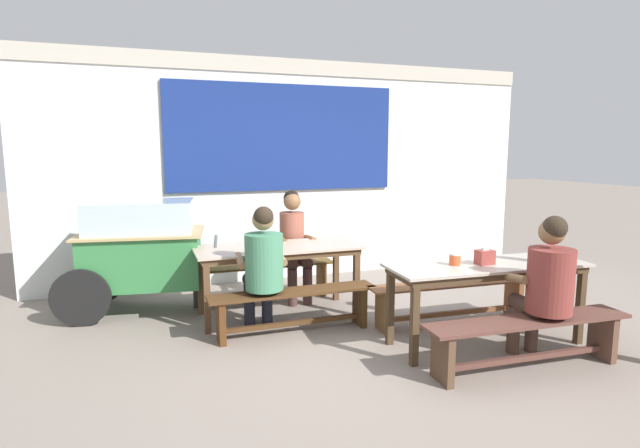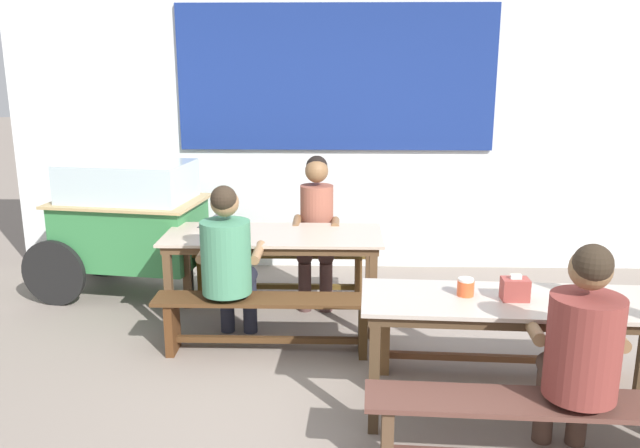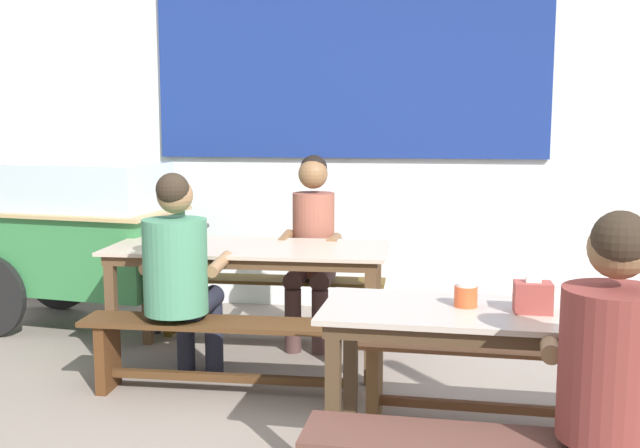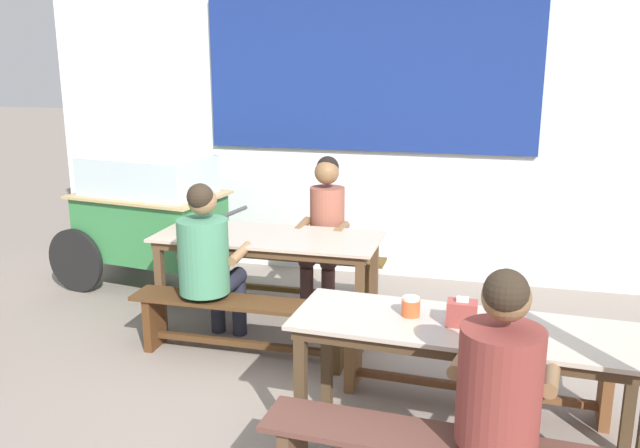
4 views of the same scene
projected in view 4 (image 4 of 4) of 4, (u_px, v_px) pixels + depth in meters
The scene contains 13 objects.
ground_plane at pixel (319, 408), 4.07m from camera, with size 40.00×40.00×0.00m, color gray.
backdrop_wall at pixel (390, 115), 6.20m from camera, with size 6.91×0.23×2.93m.
dining_table_far at pixel (268, 245), 5.13m from camera, with size 1.72×0.72×0.75m.
dining_table_near at pixel (468, 340), 3.43m from camera, with size 1.85×0.70×0.75m.
bench_far_back at pixel (290, 270), 5.76m from camera, with size 1.64×0.25×0.42m.
bench_far_front at pixel (243, 319), 4.69m from camera, with size 1.63×0.28×0.42m.
bench_near_back at pixel (473, 362), 4.06m from camera, with size 1.76×0.38×0.42m.
food_cart at pixel (148, 211), 6.05m from camera, with size 1.74×1.05×1.21m.
person_near_front at pixel (501, 384), 2.89m from camera, with size 0.50×0.56×1.25m.
person_center_facing at pixel (325, 226), 5.52m from camera, with size 0.40×0.52×1.29m.
person_left_back_turned at pixel (208, 258), 4.72m from camera, with size 0.48×0.61×1.25m.
tissue_box at pixel (462, 313), 3.40m from camera, with size 0.15×0.11×0.15m.
condiment_jar at pixel (411, 307), 3.53m from camera, with size 0.10×0.10×0.10m.
Camera 4 is at (0.92, -3.55, 2.10)m, focal length 37.45 mm.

